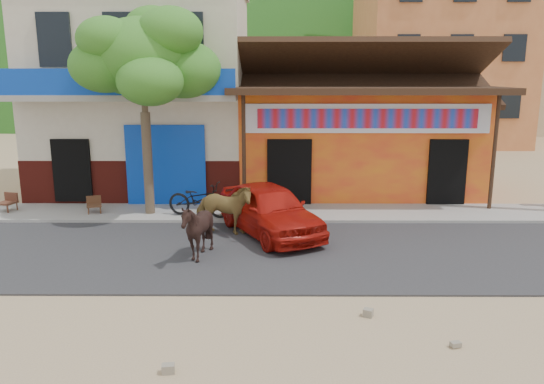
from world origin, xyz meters
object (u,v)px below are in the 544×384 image
at_px(scooter, 199,199).
at_px(cafe_chair_right, 94,198).
at_px(red_car, 269,209).
at_px(tree, 145,112).
at_px(cow_dark, 197,230).
at_px(cow_tan, 223,209).
at_px(cafe_chair_left, 6,195).

height_order(scooter, cafe_chair_right, scooter).
relative_size(red_car, cafe_chair_right, 4.35).
relative_size(tree, red_car, 1.51).
xyz_separation_m(tree, red_car, (3.60, -1.83, -2.40)).
relative_size(cow_dark, red_car, 0.35).
xyz_separation_m(red_car, cafe_chair_right, (-5.28, 1.85, -0.14)).
bearing_deg(cow_tan, cow_dark, 178.15).
xyz_separation_m(cow_tan, cow_dark, (-0.41, -1.91, 0.01)).
xyz_separation_m(red_car, cafe_chair_left, (-8.00, 2.04, -0.09)).
bearing_deg(tree, cafe_chair_left, 177.39).
relative_size(cow_tan, scooter, 0.83).
xyz_separation_m(tree, scooter, (1.53, -0.36, -2.49)).
height_order(cow_tan, cow_dark, cow_dark).
distance_m(scooter, cafe_chair_right, 3.24).
xyz_separation_m(red_car, scooter, (-2.07, 1.47, -0.09)).
relative_size(tree, scooter, 3.10).
xyz_separation_m(cow_tan, cafe_chair_right, (-4.07, 1.89, -0.14)).
height_order(cow_dark, cafe_chair_right, cow_dark).
bearing_deg(red_car, cafe_chair_left, 138.48).
bearing_deg(cow_dark, cafe_chair_right, -170.36).
height_order(cow_tan, red_car, cow_tan).
bearing_deg(tree, cafe_chair_right, 179.53).
height_order(red_car, cafe_chair_left, red_car).
height_order(cow_tan, cafe_chair_right, cow_tan).
relative_size(cow_dark, cafe_chair_left, 1.35).
bearing_deg(cow_tan, cafe_chair_left, 83.29).
bearing_deg(scooter, cow_dark, -156.00).
xyz_separation_m(cow_dark, red_car, (1.62, 1.95, -0.01)).
bearing_deg(scooter, tree, 93.31).
relative_size(scooter, cafe_chair_left, 1.91).
xyz_separation_m(tree, cafe_chair_right, (-1.68, 0.01, -2.54)).
relative_size(cafe_chair_left, cafe_chair_right, 1.11).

